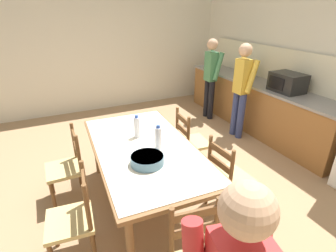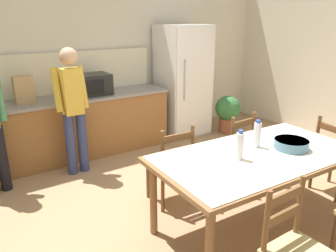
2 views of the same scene
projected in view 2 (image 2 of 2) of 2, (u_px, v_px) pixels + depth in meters
The scene contains 17 objects.
ground_plane at pixel (203, 212), 3.47m from camera, with size 8.32×8.32×0.00m, color #9E7A56.
wall_back at pixel (97, 52), 5.11m from camera, with size 6.52×0.12×2.90m, color beige.
kitchen_counter at pixel (51, 131), 4.59m from camera, with size 3.53×0.66×0.90m.
counter_splashback at pixel (39, 75), 4.60m from camera, with size 3.49×0.03×0.60m, color beige.
refrigerator at pixel (183, 81), 5.60m from camera, with size 0.79×0.73×1.86m.
microwave at pixel (92, 84), 4.73m from camera, with size 0.50×0.39×0.30m.
paper_bag at pixel (24, 90), 4.22m from camera, with size 0.24×0.16×0.36m, color tan.
dining_table at pixel (258, 161), 3.03m from camera, with size 2.01×1.11×0.78m.
bottle_near_centre at pixel (240, 146), 2.84m from camera, with size 0.07×0.07×0.27m.
bottle_off_centre at pixel (257, 135), 3.12m from camera, with size 0.07×0.07×0.27m.
serving_bowl at pixel (291, 144), 3.09m from camera, with size 0.32×0.32×0.09m.
chair_side_near_left at pixel (296, 252), 2.23m from camera, with size 0.43×0.41×0.91m.
chair_side_far_right at pixel (233, 149), 3.98m from camera, with size 0.44×0.42×0.91m.
chair_head_end at pixel (336, 158), 3.74m from camera, with size 0.45×0.47×0.91m.
chair_side_far_left at pixel (171, 165), 3.54m from camera, with size 0.44×0.43×0.91m.
person_at_counter at pixel (73, 105), 4.11m from camera, with size 0.41×0.28×1.63m.
potted_plant at pixel (228, 111), 5.79m from camera, with size 0.44×0.44×0.67m.
Camera 2 is at (-1.98, -2.29, 1.96)m, focal length 35.00 mm.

